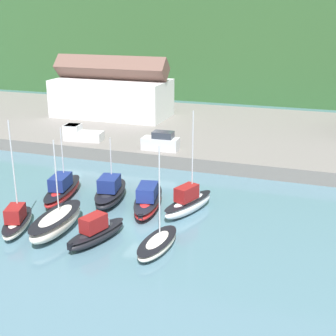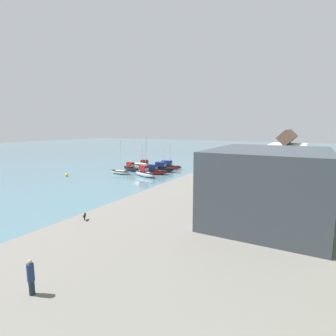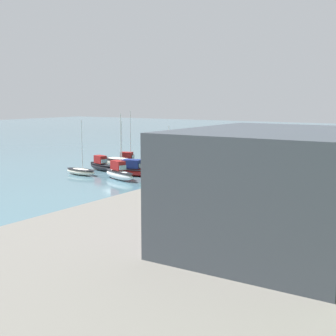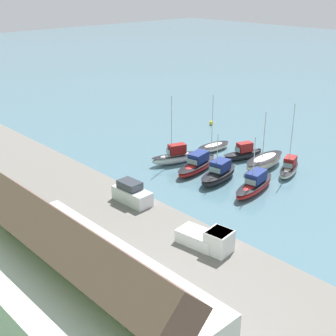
# 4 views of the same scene
# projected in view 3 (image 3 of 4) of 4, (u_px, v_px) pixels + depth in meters

# --- Properties ---
(ground_plane) EXTENTS (320.00, 320.00, 0.00)m
(ground_plane) POSITION_uv_depth(u_px,v_px,m) (113.00, 174.00, 67.06)
(ground_plane) COLOR slate
(quay_promenade) EXTENTS (105.44, 30.70, 1.47)m
(quay_promenade) POSITION_uv_depth(u_px,v_px,m) (323.00, 191.00, 50.96)
(quay_promenade) COLOR slate
(quay_promenade) RESTS_ON ground_plane
(yacht_club_building) EXTENTS (13.39, 10.94, 7.39)m
(yacht_club_building) POSITION_uv_depth(u_px,v_px,m) (274.00, 189.00, 29.27)
(yacht_club_building) COLOR #3D424C
(yacht_club_building) RESTS_ON quay_promenade
(moored_boat_0) EXTENTS (3.32, 7.81, 6.58)m
(moored_boat_0) POSITION_uv_depth(u_px,v_px,m) (165.00, 163.00, 72.88)
(moored_boat_0) COLOR red
(moored_boat_0) RESTS_ON ground_plane
(moored_boat_1) EXTENTS (3.39, 6.85, 5.90)m
(moored_boat_1) POSITION_uv_depth(u_px,v_px,m) (152.00, 166.00, 68.67)
(moored_boat_1) COLOR black
(moored_boat_1) RESTS_ON ground_plane
(moored_boat_2) EXTENTS (3.63, 7.87, 2.30)m
(moored_boat_2) POSITION_uv_depth(u_px,v_px,m) (134.00, 170.00, 65.70)
(moored_boat_2) COLOR red
(moored_boat_2) RESTS_ON ground_plane
(moored_boat_3) EXTENTS (3.59, 6.49, 8.87)m
(moored_boat_3) POSITION_uv_depth(u_px,v_px,m) (119.00, 173.00, 62.55)
(moored_boat_3) COLOR white
(moored_boat_3) RESTS_ON ground_plane
(moored_boat_4) EXTENTS (3.40, 5.79, 8.84)m
(moored_boat_4) POSITION_uv_depth(u_px,v_px,m) (128.00, 160.00, 76.54)
(moored_boat_4) COLOR white
(moored_boat_4) RESTS_ON ground_plane
(moored_boat_5) EXTENTS (2.70, 7.11, 7.39)m
(moored_boat_5) POSITION_uv_depth(u_px,v_px,m) (119.00, 162.00, 73.54)
(moored_boat_5) COLOR white
(moored_boat_5) RESTS_ON ground_plane
(moored_boat_6) EXTENTS (3.16, 5.95, 2.24)m
(moored_boat_6) POSITION_uv_depth(u_px,v_px,m) (101.00, 165.00, 70.71)
(moored_boat_6) COLOR black
(moored_boat_6) RESTS_ON ground_plane
(moored_boat_7) EXTENTS (2.33, 5.57, 7.80)m
(moored_boat_7) POSITION_uv_depth(u_px,v_px,m) (81.00, 171.00, 66.59)
(moored_boat_7) COLOR white
(moored_boat_7) RESTS_ON ground_plane
(parked_car_0) EXTENTS (4.27, 1.97, 2.16)m
(parked_car_0) POSITION_uv_depth(u_px,v_px,m) (230.00, 163.00, 61.37)
(parked_car_0) COLOR silver
(parked_car_0) RESTS_ON quay_promenade
(parked_car_1) EXTENTS (4.38, 2.26, 2.16)m
(parked_car_1) POSITION_uv_depth(u_px,v_px,m) (328.00, 145.00, 85.85)
(parked_car_1) COLOR black
(parked_car_1) RESTS_ON quay_promenade
(pickup_truck_0) EXTENTS (4.94, 2.56, 1.90)m
(pickup_truck_0) POSITION_uv_depth(u_px,v_px,m) (266.00, 156.00, 69.99)
(pickup_truck_0) COLOR silver
(pickup_truck_0) RESTS_ON quay_promenade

